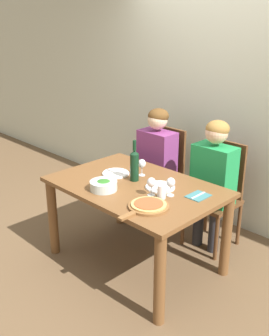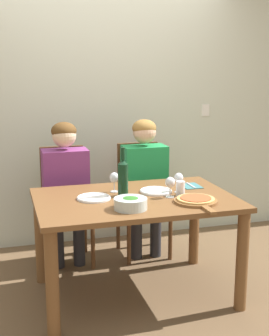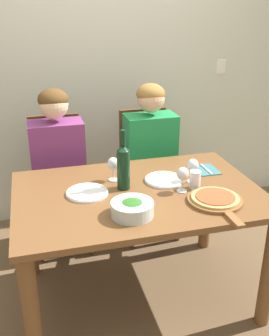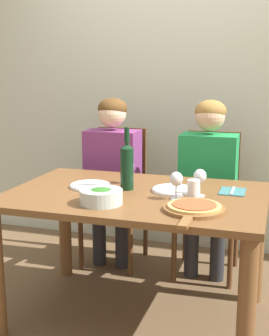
{
  "view_description": "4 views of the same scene",
  "coord_description": "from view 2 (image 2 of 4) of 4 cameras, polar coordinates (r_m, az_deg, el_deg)",
  "views": [
    {
      "loc": [
        2.14,
        -2.14,
        2.04
      ],
      "look_at": [
        -0.03,
        0.02,
        0.89
      ],
      "focal_mm": 42.0,
      "sensor_mm": 36.0,
      "label": 1
    },
    {
      "loc": [
        -0.91,
        -3.12,
        1.69
      ],
      "look_at": [
        0.04,
        0.14,
        0.94
      ],
      "focal_mm": 50.0,
      "sensor_mm": 36.0,
      "label": 2
    },
    {
      "loc": [
        -0.56,
        -1.97,
        1.77
      ],
      "look_at": [
        -0.0,
        0.08,
        0.87
      ],
      "focal_mm": 42.0,
      "sensor_mm": 36.0,
      "label": 3
    },
    {
      "loc": [
        0.76,
        -2.41,
        1.44
      ],
      "look_at": [
        -0.03,
        0.07,
        0.89
      ],
      "focal_mm": 50.0,
      "sensor_mm": 36.0,
      "label": 4
    }
  ],
  "objects": [
    {
      "name": "wine_bottle",
      "position": [
        3.38,
        -1.42,
        -1.1
      ],
      "size": [
        0.08,
        0.08,
        0.36
      ],
      "color": "black",
      "rests_on": "dining_table"
    },
    {
      "name": "dinner_plate_right",
      "position": [
        3.52,
        2.63,
        -2.81
      ],
      "size": [
        0.24,
        0.24,
        0.02
      ],
      "color": "white",
      "rests_on": "dining_table"
    },
    {
      "name": "chair_right",
      "position": [
        4.27,
        0.79,
        -3.37
      ],
      "size": [
        0.42,
        0.42,
        1.0
      ],
      "color": "brown",
      "rests_on": "ground"
    },
    {
      "name": "wine_glass_centre",
      "position": [
        3.36,
        4.36,
        -1.87
      ],
      "size": [
        0.07,
        0.07,
        0.15
      ],
      "color": "silver",
      "rests_on": "dining_table"
    },
    {
      "name": "person_man",
      "position": [
        4.11,
        1.28,
        -0.88
      ],
      "size": [
        0.47,
        0.51,
        1.24
      ],
      "color": "#28282D",
      "rests_on": "ground"
    },
    {
      "name": "dining_table",
      "position": [
        3.42,
        0.06,
        -5.73
      ],
      "size": [
        1.43,
        0.95,
        0.76
      ],
      "color": "brown",
      "rests_on": "ground"
    },
    {
      "name": "back_wall",
      "position": [
        4.48,
        -4.48,
        7.99
      ],
      "size": [
        10.0,
        0.06,
        2.7
      ],
      "color": "beige",
      "rests_on": "ground"
    },
    {
      "name": "water_tumbler",
      "position": [
        3.42,
        5.62,
        -2.5
      ],
      "size": [
        0.07,
        0.07,
        0.11
      ],
      "color": "silver",
      "rests_on": "dining_table"
    },
    {
      "name": "pizza_on_board",
      "position": [
        3.28,
        7.53,
        -3.94
      ],
      "size": [
        0.3,
        0.44,
        0.04
      ],
      "color": "brown",
      "rests_on": "dining_table"
    },
    {
      "name": "ground_plane",
      "position": [
        3.66,
        0.05,
        -15.11
      ],
      "size": [
        40.0,
        40.0,
        0.0
      ],
      "primitive_type": "plane",
      "color": "brown"
    },
    {
      "name": "wine_glass_right",
      "position": [
        3.49,
        5.4,
        -1.34
      ],
      "size": [
        0.07,
        0.07,
        0.15
      ],
      "color": "silver",
      "rests_on": "dining_table"
    },
    {
      "name": "person_woman",
      "position": [
        3.96,
        -8.37,
        -1.52
      ],
      "size": [
        0.47,
        0.51,
        1.24
      ],
      "color": "#28282D",
      "rests_on": "ground"
    },
    {
      "name": "fork_on_napkin",
      "position": [
        3.71,
        6.89,
        -2.18
      ],
      "size": [
        0.14,
        0.18,
        0.01
      ],
      "color": "#387075",
      "rests_on": "dining_table"
    },
    {
      "name": "wine_glass_left",
      "position": [
        3.5,
        -2.49,
        -1.28
      ],
      "size": [
        0.07,
        0.07,
        0.15
      ],
      "color": "silver",
      "rests_on": "dining_table"
    },
    {
      "name": "chair_left",
      "position": [
        4.13,
        -8.5,
        -4.06
      ],
      "size": [
        0.42,
        0.42,
        1.0
      ],
      "color": "brown",
      "rests_on": "ground"
    },
    {
      "name": "dinner_plate_left",
      "position": [
        3.35,
        -4.98,
        -3.63
      ],
      "size": [
        0.24,
        0.24,
        0.02
      ],
      "color": "white",
      "rests_on": "dining_table"
    },
    {
      "name": "broccoli_bowl",
      "position": [
        3.1,
        -0.48,
        -4.33
      ],
      "size": [
        0.22,
        0.22,
        0.08
      ],
      "color": "silver",
      "rests_on": "dining_table"
    }
  ]
}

